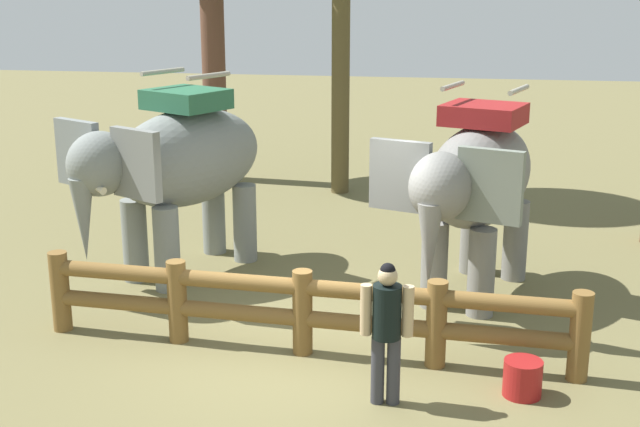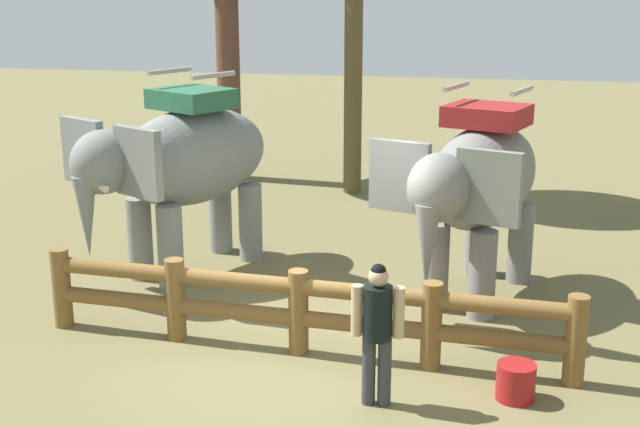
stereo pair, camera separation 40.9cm
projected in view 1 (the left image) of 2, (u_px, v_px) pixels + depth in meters
ground_plane at (302, 353)px, 10.26m from camera, size 60.00×60.00×0.00m
log_fence at (302, 306)px, 10.11m from camera, size 6.61×0.64×1.05m
elephant_near_left at (177, 164)px, 12.58m from camera, size 2.85×3.60×3.07m
elephant_center at (475, 182)px, 11.64m from camera, size 2.46×3.56×2.98m
tourist_woman_in_black at (387, 323)px, 8.83m from camera, size 0.56×0.32×1.58m
feed_bucket at (523, 378)px, 9.18m from camera, size 0.42×0.42×0.41m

